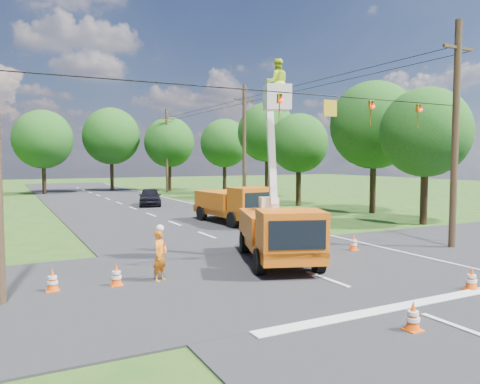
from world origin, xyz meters
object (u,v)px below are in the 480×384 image
second_truck (234,204)px  traffic_cone_2 (271,233)px  traffic_cone_1 (472,279)px  tree_right_a (426,133)px  pole_right_mid (244,145)px  pole_right_near (455,133)px  ground_worker (160,255)px  traffic_cone_7 (223,212)px  tree_right_b (374,125)px  tree_right_e (225,143)px  pole_right_far (167,150)px  tree_far_c (169,142)px  tree_right_d (267,132)px  tree_far_a (43,139)px  traffic_cone_5 (52,280)px  distant_car (150,197)px  traffic_cone_4 (116,275)px  tree_far_b (111,136)px  traffic_cone_3 (243,223)px  traffic_cone_8 (354,243)px  bucket_truck (279,220)px  traffic_cone_0 (413,316)px

second_truck → traffic_cone_2: (-1.08, -6.24, -0.85)m
traffic_cone_1 → tree_right_a: tree_right_a is taller
second_truck → traffic_cone_2: bearing=-104.2°
pole_right_mid → tree_right_a: (5.00, -14.00, 0.46)m
pole_right_near → ground_worker: bearing=178.3°
traffic_cone_7 → tree_right_b: tree_right_b is taller
pole_right_near → tree_right_e: bearing=81.4°
pole_right_far → tree_right_b: 28.78m
tree_far_c → tree_right_d: bearing=-70.5°
tree_right_a → tree_far_c: bearing=96.3°
tree_far_a → pole_right_near: bearing=-72.6°
pole_right_mid → tree_right_b: bearing=-50.9°
traffic_cone_5 → pole_right_mid: (16.62, 19.35, 4.75)m
distant_car → tree_right_d: bearing=26.0°
pole_right_near → tree_right_d: (6.30, 27.00, 1.57)m
traffic_cone_1 → traffic_cone_4: size_ratio=1.00×
distant_car → tree_right_e: 16.51m
traffic_cone_7 → tree_far_b: bearing=91.9°
traffic_cone_5 → tree_right_b: bearing=26.1°
distant_car → traffic_cone_4: size_ratio=6.31×
traffic_cone_3 → pole_right_near: pole_right_near is taller
distant_car → tree_right_e: tree_right_e is taller
traffic_cone_8 → pole_right_mid: pole_right_mid is taller
traffic_cone_1 → traffic_cone_8: same height
traffic_cone_4 → tree_right_e: bearing=59.9°
ground_worker → tree_far_a: size_ratio=0.18×
bucket_truck → tree_far_a: size_ratio=0.82×
second_truck → tree_right_a: size_ratio=0.77×
tree_right_e → tree_right_d: bearing=-82.9°
pole_right_far → tree_right_a: pole_right_far is taller
traffic_cone_4 → tree_right_a: bearing=15.8°
second_truck → traffic_cone_7: 3.26m
distant_car → traffic_cone_7: distant_car is taller
ground_worker → traffic_cone_1: (8.03, -5.32, -0.49)m
distant_car → traffic_cone_5: distant_car is taller
pole_right_mid → tree_right_d: pole_right_mid is taller
traffic_cone_5 → traffic_cone_1: bearing=-26.4°
pole_right_far → tree_far_b: tree_far_b is taller
traffic_cone_0 → traffic_cone_4: (-5.20, 6.97, 0.00)m
bucket_truck → tree_far_c: bearing=96.8°
second_truck → distant_car: (-1.42, 13.22, -0.45)m
pole_right_far → tree_right_a: bearing=-81.6°
traffic_cone_1 → pole_right_far: 45.50m
pole_right_near → tree_far_b: (-5.50, 45.00, 1.70)m
tree_right_a → tree_far_c: 36.22m
traffic_cone_1 → traffic_cone_4: bearing=150.5°
pole_right_near → tree_right_d: pole_right_near is taller
distant_car → traffic_cone_3: bearing=-71.1°
traffic_cone_3 → traffic_cone_7: 5.63m
traffic_cone_5 → traffic_cone_8: 12.22m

